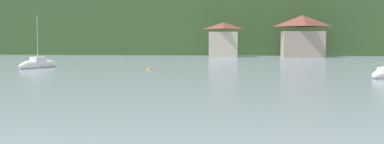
# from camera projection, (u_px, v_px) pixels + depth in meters

# --- Properties ---
(wooded_hillside) EXTENTS (352.00, 47.24, 49.64)m
(wooded_hillside) POSITION_uv_depth(u_px,v_px,m) (182.00, 22.00, 110.77)
(wooded_hillside) COLOR #38562D
(wooded_hillside) RESTS_ON ground_plane
(shore_building_west) EXTENTS (5.13, 3.45, 5.96)m
(shore_building_west) POSITION_uv_depth(u_px,v_px,m) (223.00, 40.00, 76.16)
(shore_building_west) COLOR #BCB29E
(shore_building_west) RESTS_ON ground_plane
(shore_building_westcentral) EXTENTS (7.21, 5.85, 7.20)m
(shore_building_westcentral) POSITION_uv_depth(u_px,v_px,m) (302.00, 37.00, 75.82)
(shore_building_westcentral) COLOR gray
(shore_building_westcentral) RESTS_ON ground_plane
(sailboat_far_0) EXTENTS (2.94, 5.34, 5.85)m
(sailboat_far_0) POSITION_uv_depth(u_px,v_px,m) (38.00, 65.00, 46.50)
(sailboat_far_0) COLOR white
(sailboat_far_0) RESTS_ON ground_plane
(mooring_buoy_mid) EXTENTS (0.41, 0.41, 0.41)m
(mooring_buoy_mid) POSITION_uv_depth(u_px,v_px,m) (149.00, 70.00, 43.33)
(mooring_buoy_mid) COLOR orange
(mooring_buoy_mid) RESTS_ON ground_plane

